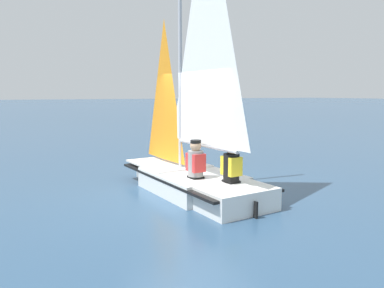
# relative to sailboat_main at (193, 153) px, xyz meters

# --- Properties ---
(ground_plane) EXTENTS (260.00, 260.00, 0.00)m
(ground_plane) POSITION_rel_sailboat_main_xyz_m (-0.04, -0.00, -0.83)
(ground_plane) COLOR #2D4C6B
(sailboat_main) EXTENTS (4.03, 1.88, 5.88)m
(sailboat_main) POSITION_rel_sailboat_main_xyz_m (0.00, 0.00, 0.00)
(sailboat_main) COLOR white
(sailboat_main) RESTS_ON ground_plane
(sailor_helm) EXTENTS (0.36, 0.33, 1.16)m
(sailor_helm) POSITION_rel_sailboat_main_xyz_m (0.47, -0.18, -0.20)
(sailor_helm) COLOR black
(sailor_helm) RESTS_ON ground_plane
(sailor_crew) EXTENTS (0.36, 0.33, 1.16)m
(sailor_crew) POSITION_rel_sailboat_main_xyz_m (1.08, 0.25, -0.20)
(sailor_crew) COLOR black
(sailor_crew) RESTS_ON ground_plane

